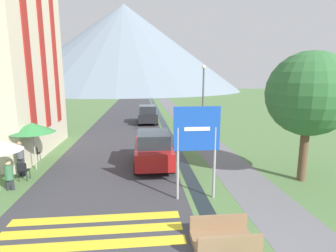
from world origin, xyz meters
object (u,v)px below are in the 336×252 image
object	(u,v)px
parked_car_near	(153,149)
person_seated_far	(30,151)
cafe_chair_middle	(21,160)
streetlamp	(203,98)
person_seated_near	(9,174)
road_sign	(197,139)
cafe_umbrella_middle_green	(32,128)
tree_by_path	(309,94)
cafe_chair_near_right	(23,170)
cafe_chair_far_right	(35,152)
person_standing_terrace	(20,156)
parked_car_far	(148,114)
footbridge	(224,239)

from	to	relation	value
parked_car_near	person_seated_far	xyz separation A→B (m)	(-6.54, 0.98, -0.24)
cafe_chair_middle	streetlamp	distance (m)	11.71
person_seated_far	streetlamp	xyz separation A→B (m)	(10.26, 3.81, 2.51)
person_seated_near	road_sign	bearing A→B (deg)	-11.57
cafe_chair_middle	cafe_umbrella_middle_green	size ratio (longest dim) A/B	0.36
cafe_chair_middle	tree_by_path	bearing A→B (deg)	0.52
cafe_chair_near_right	person_seated_near	bearing A→B (deg)	-85.65
cafe_chair_far_right	person_seated_far	xyz separation A→B (m)	(-0.09, -0.33, 0.16)
road_sign	person_standing_terrace	bearing A→B (deg)	157.89
parked_car_far	cafe_chair_middle	distance (m)	14.57
parked_car_near	person_standing_terrace	bearing A→B (deg)	-171.96
footbridge	cafe_umbrella_middle_green	world-z (taller)	cafe_umbrella_middle_green
cafe_chair_far_right	person_standing_terrace	size ratio (longest dim) A/B	0.51
person_seated_far	tree_by_path	distance (m)	13.94
cafe_chair_near_right	person_standing_terrace	xyz separation A→B (m)	(-0.32, 0.60, 0.46)
cafe_chair_middle	footbridge	bearing A→B (deg)	-28.12
streetlamp	tree_by_path	size ratio (longest dim) A/B	0.95
parked_car_near	streetlamp	bearing A→B (deg)	52.14
cafe_chair_far_right	cafe_umbrella_middle_green	distance (m)	2.14
tree_by_path	cafe_chair_far_right	bearing A→B (deg)	162.88
person_standing_terrace	tree_by_path	xyz separation A→B (m)	(12.73, -1.80, 2.89)
cafe_chair_far_right	cafe_umbrella_middle_green	world-z (taller)	cafe_umbrella_middle_green
cafe_umbrella_middle_green	streetlamp	bearing A→B (deg)	26.36
person_standing_terrace	streetlamp	distance (m)	11.65
cafe_chair_far_right	tree_by_path	bearing A→B (deg)	-24.50
cafe_chair_far_right	person_seated_near	distance (m)	3.80
footbridge	person_standing_terrace	size ratio (longest dim) A/B	1.01
cafe_chair_middle	person_standing_terrace	distance (m)	1.02
cafe_chair_far_right	streetlamp	world-z (taller)	streetlamp
cafe_chair_middle	tree_by_path	world-z (taller)	tree_by_path
parked_car_near	parked_car_far	world-z (taller)	same
parked_car_near	cafe_chair_far_right	size ratio (longest dim) A/B	4.76
parked_car_far	tree_by_path	xyz separation A→B (m)	(6.51, -15.61, 2.95)
parked_car_far	cafe_umbrella_middle_green	distance (m)	14.26
cafe_chair_far_right	person_seated_near	world-z (taller)	person_seated_near
person_seated_near	parked_car_far	bearing A→B (deg)	68.66
footbridge	parked_car_far	distance (m)	19.92
cafe_chair_near_right	streetlamp	size ratio (longest dim) A/B	0.16
person_standing_terrace	footbridge	bearing A→B (deg)	-37.75
cafe_chair_far_right	cafe_chair_near_right	bearing A→B (deg)	-86.00
parked_car_far	cafe_umbrella_middle_green	size ratio (longest dim) A/B	1.68
tree_by_path	parked_car_far	bearing A→B (deg)	112.64
cafe_chair_middle	cafe_umbrella_middle_green	xyz separation A→B (m)	(0.69, 0.07, 1.62)
footbridge	cafe_umbrella_middle_green	distance (m)	10.40
streetlamp	tree_by_path	distance (m)	8.01
cafe_umbrella_middle_green	streetlamp	xyz separation A→B (m)	(9.63, 4.78, 1.05)
cafe_umbrella_middle_green	tree_by_path	world-z (taller)	tree_by_path
road_sign	cafe_chair_near_right	xyz separation A→B (m)	(-7.31, 2.50, -1.83)
person_seated_far	cafe_chair_near_right	bearing A→B (deg)	-75.08
parked_car_near	person_standing_terrace	xyz separation A→B (m)	(-6.21, -0.88, 0.06)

